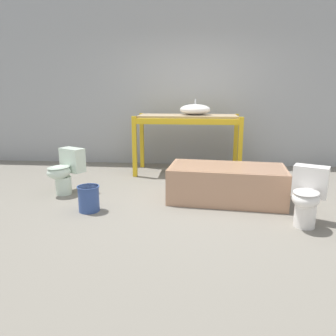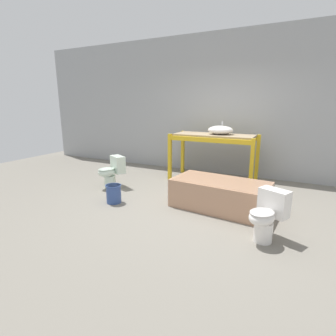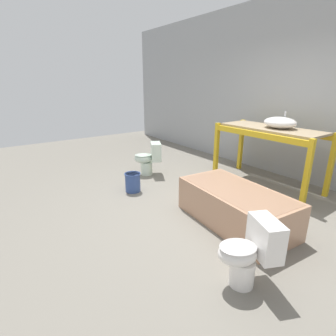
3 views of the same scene
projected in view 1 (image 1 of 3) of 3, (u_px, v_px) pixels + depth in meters
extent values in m
plane|color=slate|center=(192.00, 201.00, 4.32)|extent=(12.00, 12.00, 0.00)
cube|color=#9EA0A3|center=(196.00, 81.00, 6.15)|extent=(10.80, 0.08, 3.20)
cube|color=gold|center=(135.00, 147.00, 5.44)|extent=(0.07, 0.07, 1.01)
cube|color=gold|center=(240.00, 149.00, 5.28)|extent=(0.07, 0.07, 1.01)
cube|color=gold|center=(142.00, 141.00, 6.13)|extent=(0.07, 0.07, 1.01)
cube|color=gold|center=(236.00, 142.00, 5.97)|extent=(0.07, 0.07, 1.01)
cube|color=gold|center=(187.00, 122.00, 5.27)|extent=(1.73, 0.06, 0.09)
cube|color=gold|center=(188.00, 118.00, 5.95)|extent=(1.73, 0.06, 0.09)
cube|color=#998466|center=(188.00, 116.00, 5.59)|extent=(1.66, 0.64, 0.04)
ellipsoid|color=white|center=(195.00, 110.00, 5.59)|extent=(0.52, 0.44, 0.18)
cylinder|color=silver|center=(195.00, 101.00, 5.68)|extent=(0.02, 0.02, 0.08)
cube|color=tan|center=(226.00, 184.00, 4.29)|extent=(1.55, 0.89, 0.46)
cube|color=#977056|center=(227.00, 173.00, 4.26)|extent=(1.46, 0.80, 0.19)
cylinder|color=white|center=(305.00, 215.00, 3.47)|extent=(0.22, 0.22, 0.25)
ellipsoid|color=white|center=(306.00, 198.00, 3.37)|extent=(0.40, 0.43, 0.19)
ellipsoid|color=beige|center=(306.00, 192.00, 3.36)|extent=(0.38, 0.41, 0.03)
cube|color=white|center=(310.00, 181.00, 3.55)|extent=(0.40, 0.31, 0.34)
cylinder|color=silver|center=(64.00, 185.00, 4.58)|extent=(0.22, 0.22, 0.25)
ellipsoid|color=silver|center=(59.00, 172.00, 4.48)|extent=(0.40, 0.43, 0.19)
ellipsoid|color=#A3B3A3|center=(59.00, 167.00, 4.46)|extent=(0.38, 0.41, 0.03)
cube|color=silver|center=(72.00, 160.00, 4.65)|extent=(0.40, 0.33, 0.34)
cylinder|color=#334C8C|center=(89.00, 199.00, 3.92)|extent=(0.25, 0.25, 0.31)
cylinder|color=#334C8C|center=(88.00, 187.00, 3.88)|extent=(0.26, 0.26, 0.02)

